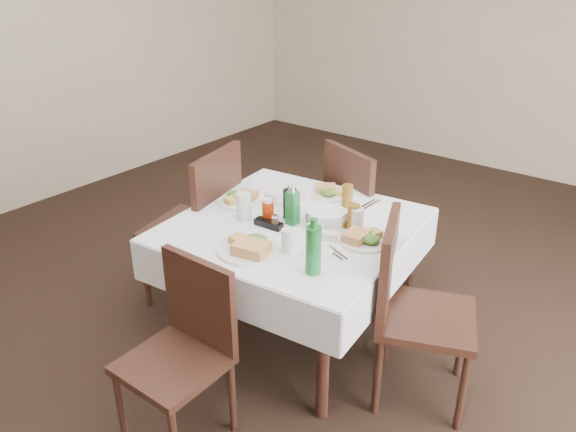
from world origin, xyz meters
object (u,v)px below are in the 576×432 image
Objects in this scene: ketchup_bottle at (268,211)px; coffee_mug at (272,201)px; chair_south at (186,341)px; bread_basket at (327,218)px; oil_cruet_dark at (290,202)px; water_n at (295,192)px; chair_west at (203,219)px; dining_table at (293,238)px; oil_cruet_green at (293,206)px; water_w at (244,207)px; water_e at (357,220)px; chair_north at (361,209)px; green_bottle at (313,249)px; chair_east at (409,301)px; water_s at (288,241)px.

ketchup_bottle is 0.18m from coffee_mug.
ketchup_bottle reaches higher than chair_south.
bread_basket is 0.21m from oil_cruet_dark.
oil_cruet_dark reaches higher than water_n.
chair_west reaches higher than coffee_mug.
oil_cruet_green is (0.00, -0.01, 0.19)m from dining_table.
water_w is 0.26m from oil_cruet_green.
oil_cruet_dark reaches higher than ketchup_bottle.
water_e is 0.17m from bread_basket.
chair_north reaches higher than ketchup_bottle.
chair_south is at bearing -79.90° from ketchup_bottle.
oil_cruet_green is at bearing -74.56° from dining_table.
water_w reaches higher than coffee_mug.
ketchup_bottle reaches higher than bread_basket.
chair_south is at bearing -88.38° from chair_north.
water_e reaches higher than bread_basket.
chair_north is 3.68× the size of green_bottle.
water_e is (0.31, 0.13, 0.15)m from dining_table.
chair_east reaches higher than water_n.
chair_north is 0.95× the size of chair_west.
water_n is 1.02× the size of water_s.
oil_cruet_green is 1.70× the size of coffee_mug.
chair_east is at bearing 6.45° from ketchup_bottle.
water_w is at bearing -154.20° from oil_cruet_green.
chair_west is at bearing 162.60° from green_bottle.
chair_south is at bearing -88.69° from dining_table.
oil_cruet_dark is at bearing 178.80° from chair_east.
water_e is 0.37m from oil_cruet_dark.
water_w is 0.44m from bread_basket.
chair_west is at bearing 163.65° from water_s.
water_n is 0.59m from water_s.
dining_table is 1.27× the size of chair_west.
dining_table is 1.33× the size of chair_north.
green_bottle is (0.07, -0.48, 0.06)m from water_e.
water_n is (-0.18, 1.04, 0.32)m from chair_south.
water_n is 0.36m from water_w.
oil_cruet_dark is 0.07m from oil_cruet_green.
water_n is (-0.13, -0.52, 0.26)m from chair_north.
water_e reaches higher than water_n.
chair_west is at bearing 174.03° from ketchup_bottle.
chair_south is 4.02× the size of oil_cruet_dark.
chair_east is (0.67, 0.83, 0.05)m from chair_south.
chair_west is at bearing -130.98° from chair_north.
chair_east is at bearing 1.64° from dining_table.
chair_south is 1.10m from water_n.
coffee_mug is (-0.18, -0.67, 0.24)m from chair_north.
chair_west is 0.86m from bread_basket.
green_bottle reaches higher than oil_cruet_green.
dining_table is 9.51× the size of coffee_mug.
chair_west is 0.74m from oil_cruet_green.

